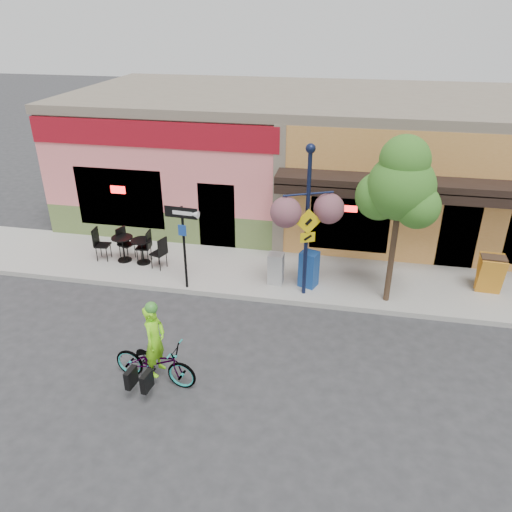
{
  "coord_description": "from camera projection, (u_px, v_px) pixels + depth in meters",
  "views": [
    {
      "loc": [
        1.12,
        -10.95,
        7.28
      ],
      "look_at": [
        -1.14,
        0.5,
        1.4
      ],
      "focal_mm": 35.0,
      "sensor_mm": 36.0,
      "label": 1
    }
  ],
  "objects": [
    {
      "name": "cafe_set_left",
      "position": [
        123.0,
        245.0,
        15.34
      ],
      "size": [
        1.8,
        1.0,
        1.04
      ],
      "primitive_type": null,
      "rotation": [
        0.0,
        0.0,
        0.08
      ],
      "color": "black",
      "rests_on": "sidewalk"
    },
    {
      "name": "bicycle",
      "position": [
        155.0,
        362.0,
        10.6
      ],
      "size": [
        1.96,
        0.9,
        1.0
      ],
      "primitive_type": "imported",
      "rotation": [
        0.0,
        0.0,
        1.44
      ],
      "color": "maroon",
      "rests_on": "ground"
    },
    {
      "name": "ground",
      "position": [
        295.0,
        316.0,
        13.06
      ],
      "size": [
        90.0,
        90.0,
        0.0
      ],
      "primitive_type": "plane",
      "color": "#2D2D30",
      "rests_on": "ground"
    },
    {
      "name": "one_way_sign",
      "position": [
        184.0,
        248.0,
        13.56
      ],
      "size": [
        0.95,
        0.28,
        2.43
      ],
      "primitive_type": null,
      "rotation": [
        0.0,
        0.0,
        -0.09
      ],
      "color": "black",
      "rests_on": "sidewalk"
    },
    {
      "name": "curb",
      "position": [
        298.0,
        302.0,
        13.51
      ],
      "size": [
        24.0,
        0.12,
        0.15
      ],
      "primitive_type": "cube",
      "color": "#A8A59E",
      "rests_on": "ground"
    },
    {
      "name": "lamp_post",
      "position": [
        307.0,
        223.0,
        12.89
      ],
      "size": [
        1.43,
        1.03,
        4.18
      ],
      "primitive_type": null,
      "rotation": [
        0.0,
        0.0,
        0.42
      ],
      "color": "#111936",
      "rests_on": "sidewalk"
    },
    {
      "name": "sandwich_board",
      "position": [
        491.0,
        278.0,
        13.48
      ],
      "size": [
        0.68,
        0.51,
        1.08
      ],
      "primitive_type": null,
      "rotation": [
        0.0,
        0.0,
        -0.06
      ],
      "color": "orange",
      "rests_on": "sidewalk"
    },
    {
      "name": "building",
      "position": [
        322.0,
        156.0,
        18.62
      ],
      "size": [
        18.2,
        8.2,
        4.5
      ],
      "primitive_type": null,
      "color": "#F3787A",
      "rests_on": "ground"
    },
    {
      "name": "cafe_set_right",
      "position": [
        142.0,
        248.0,
        15.2
      ],
      "size": [
        1.88,
        1.35,
        1.02
      ],
      "primitive_type": null,
      "rotation": [
        0.0,
        0.0,
        -0.33
      ],
      "color": "black",
      "rests_on": "sidewalk"
    },
    {
      "name": "sidewalk",
      "position": [
        303.0,
        277.0,
        14.78
      ],
      "size": [
        24.0,
        3.0,
        0.15
      ],
      "primitive_type": "cube",
      "color": "#9E9B93",
      "rests_on": "ground"
    },
    {
      "name": "cyclist_rider",
      "position": [
        156.0,
        350.0,
        10.44
      ],
      "size": [
        0.46,
        0.64,
        1.63
      ],
      "primitive_type": "imported",
      "rotation": [
        0.0,
        0.0,
        1.44
      ],
      "color": "#8AFC1A",
      "rests_on": "ground"
    },
    {
      "name": "newspaper_box_grey",
      "position": [
        276.0,
        268.0,
        14.13
      ],
      "size": [
        0.44,
        0.4,
        0.91
      ],
      "primitive_type": null,
      "rotation": [
        0.0,
        0.0,
        -0.03
      ],
      "color": "#A5A5A5",
      "rests_on": "sidewalk"
    },
    {
      "name": "newspaper_box_blue",
      "position": [
        309.0,
        269.0,
        13.96
      ],
      "size": [
        0.58,
        0.55,
        1.04
      ],
      "primitive_type": null,
      "rotation": [
        0.0,
        0.0,
        -0.35
      ],
      "color": "#184290",
      "rests_on": "sidewalk"
    },
    {
      "name": "street_tree",
      "position": [
        396.0,
        223.0,
        12.49
      ],
      "size": [
        1.99,
        1.99,
        4.52
      ],
      "primitive_type": null,
      "rotation": [
        0.0,
        0.0,
        -0.14
      ],
      "color": "#3D7A26",
      "rests_on": "sidewalk"
    }
  ]
}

